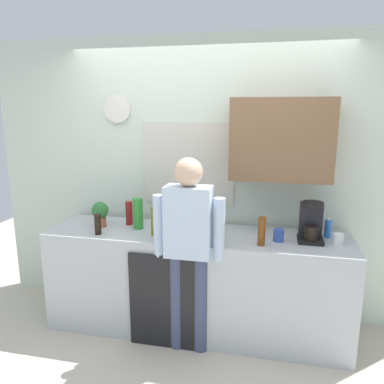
# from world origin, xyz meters

# --- Properties ---
(ground_plane) EXTENTS (8.00, 8.00, 0.00)m
(ground_plane) POSITION_xyz_m (0.00, 0.00, 0.00)
(ground_plane) COLOR beige
(kitchen_counter) EXTENTS (2.61, 0.64, 0.90)m
(kitchen_counter) POSITION_xyz_m (0.00, 0.30, 0.45)
(kitchen_counter) COLOR #B2B7BC
(kitchen_counter) RESTS_ON ground_plane
(dishwasher_panel) EXTENTS (0.56, 0.02, 0.81)m
(dishwasher_panel) POSITION_xyz_m (-0.22, -0.03, 0.41)
(dishwasher_panel) COLOR black
(dishwasher_panel) RESTS_ON ground_plane
(back_wall_assembly) EXTENTS (4.21, 0.42, 2.60)m
(back_wall_assembly) POSITION_xyz_m (0.09, 0.70, 1.36)
(back_wall_assembly) COLOR silver
(back_wall_assembly) RESTS_ON ground_plane
(coffee_maker) EXTENTS (0.20, 0.20, 0.33)m
(coffee_maker) POSITION_xyz_m (0.94, 0.32, 1.05)
(coffee_maker) COLOR black
(coffee_maker) RESTS_ON kitchen_counter
(bottle_clear_soda) EXTENTS (0.09, 0.09, 0.28)m
(bottle_clear_soda) POSITION_xyz_m (-0.53, 0.32, 1.04)
(bottle_clear_soda) COLOR #2D8C33
(bottle_clear_soda) RESTS_ON kitchen_counter
(bottle_amber_beer) EXTENTS (0.06, 0.06, 0.23)m
(bottle_amber_beer) POSITION_xyz_m (0.56, 0.12, 1.02)
(bottle_amber_beer) COLOR brown
(bottle_amber_beer) RESTS_ON kitchen_counter
(bottle_green_wine) EXTENTS (0.07, 0.07, 0.30)m
(bottle_green_wine) POSITION_xyz_m (-0.24, 0.06, 1.05)
(bottle_green_wine) COLOR #195923
(bottle_green_wine) RESTS_ON kitchen_counter
(bottle_red_vinegar) EXTENTS (0.06, 0.06, 0.22)m
(bottle_red_vinegar) POSITION_xyz_m (-0.66, 0.41, 1.01)
(bottle_red_vinegar) COLOR maroon
(bottle_red_vinegar) RESTS_ON kitchen_counter
(bottle_dark_sauce) EXTENTS (0.06, 0.06, 0.18)m
(bottle_dark_sauce) POSITION_xyz_m (-0.82, 0.10, 0.99)
(bottle_dark_sauce) COLOR black
(bottle_dark_sauce) RESTS_ON kitchen_counter
(bottle_olive_oil) EXTENTS (0.06, 0.06, 0.25)m
(bottle_olive_oil) POSITION_xyz_m (-0.34, 0.18, 1.03)
(bottle_olive_oil) COLOR olive
(bottle_olive_oil) RESTS_ON kitchen_counter
(cup_white_mug) EXTENTS (0.08, 0.08, 0.09)m
(cup_white_mug) POSITION_xyz_m (1.15, 0.26, 0.95)
(cup_white_mug) COLOR white
(cup_white_mug) RESTS_ON kitchen_counter
(cup_blue_mug) EXTENTS (0.08, 0.08, 0.10)m
(cup_blue_mug) POSITION_xyz_m (0.69, 0.25, 0.95)
(cup_blue_mug) COLOR #3351B2
(cup_blue_mug) RESTS_ON kitchen_counter
(mixing_bowl) EXTENTS (0.22, 0.22, 0.08)m
(mixing_bowl) POSITION_xyz_m (-0.23, 0.49, 0.94)
(mixing_bowl) COLOR white
(mixing_bowl) RESTS_ON kitchen_counter
(potted_plant) EXTENTS (0.15, 0.15, 0.23)m
(potted_plant) POSITION_xyz_m (-0.89, 0.30, 1.04)
(potted_plant) COLOR #9E5638
(potted_plant) RESTS_ON kitchen_counter
(dish_soap) EXTENTS (0.06, 0.06, 0.18)m
(dish_soap) POSITION_xyz_m (1.09, 0.44, 0.98)
(dish_soap) COLOR blue
(dish_soap) RESTS_ON kitchen_counter
(storage_canister) EXTENTS (0.14, 0.14, 0.17)m
(storage_canister) POSITION_xyz_m (0.11, 0.30, 0.99)
(storage_canister) COLOR silver
(storage_canister) RESTS_ON kitchen_counter
(person_at_sink) EXTENTS (0.57, 0.22, 1.60)m
(person_at_sink) POSITION_xyz_m (0.00, 0.00, 0.95)
(person_at_sink) COLOR #3F4766
(person_at_sink) RESTS_ON ground_plane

